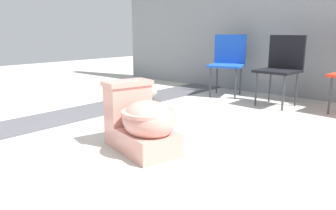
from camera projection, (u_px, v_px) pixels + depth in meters
ground_plane at (121, 153)px, 2.42m from camera, size 14.00×14.00×0.00m
gravel_strip at (80, 113)px, 3.59m from camera, size 0.56×8.00×0.01m
toilet at (142, 122)px, 2.43m from camera, size 0.70×0.52×0.52m
folding_chair_left at (228, 58)px, 4.54m from camera, size 0.55×0.55×0.83m
folding_chair_middle at (282, 63)px, 3.90m from camera, size 0.47×0.47×0.83m
boulder_near at (137, 94)px, 4.18m from camera, size 0.38×0.38×0.19m
boulder_far at (142, 91)px, 4.20m from camera, size 0.45×0.37×0.26m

